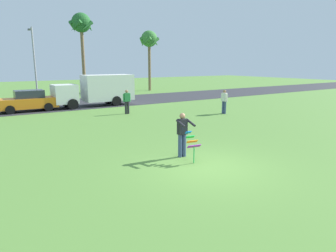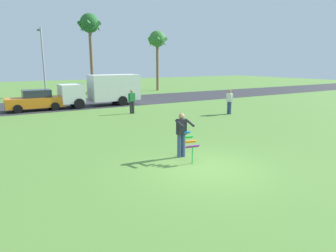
# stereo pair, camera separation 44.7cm
# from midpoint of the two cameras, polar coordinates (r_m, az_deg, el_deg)

# --- Properties ---
(ground_plane) EXTENTS (120.00, 120.00, 0.00)m
(ground_plane) POSITION_cam_midpoint_polar(r_m,az_deg,el_deg) (10.66, 6.35, -7.84)
(ground_plane) COLOR #568438
(road_strip) EXTENTS (120.00, 8.00, 0.01)m
(road_strip) POSITION_cam_midpoint_polar(r_m,az_deg,el_deg) (28.15, -19.82, 3.86)
(road_strip) COLOR #2D2D33
(road_strip) RESTS_ON ground
(person_kite_flyer) EXTENTS (0.57, 0.68, 1.73)m
(person_kite_flyer) POSITION_cam_midpoint_polar(r_m,az_deg,el_deg) (11.50, 1.67, -1.37)
(person_kite_flyer) COLOR #384772
(person_kite_flyer) RESTS_ON ground
(kite_held) EXTENTS (0.53, 0.69, 1.11)m
(kite_held) POSITION_cam_midpoint_polar(r_m,az_deg,el_deg) (10.97, 3.45, -3.15)
(kite_held) COLOR blue
(kite_held) RESTS_ON ground
(parked_car_orange) EXTENTS (4.21, 1.85, 1.60)m
(parked_car_orange) POSITION_cam_midpoint_polar(r_m,az_deg,el_deg) (25.14, -25.62, 4.29)
(parked_car_orange) COLOR orange
(parked_car_orange) RESTS_ON ground
(parked_truck_white_box) EXTENTS (6.70, 2.13, 2.62)m
(parked_truck_white_box) POSITION_cam_midpoint_polar(r_m,az_deg,el_deg) (26.40, -13.57, 6.82)
(parked_truck_white_box) COLOR silver
(parked_truck_white_box) RESTS_ON ground
(palm_tree_centre_far) EXTENTS (2.58, 2.71, 9.00)m
(palm_tree_centre_far) POSITION_cam_midpoint_polar(r_m,az_deg,el_deg) (35.86, -16.57, 17.74)
(palm_tree_centre_far) COLOR brown
(palm_tree_centre_far) RESTS_ON ground
(palm_tree_far_left) EXTENTS (2.58, 2.71, 7.78)m
(palm_tree_far_left) POSITION_cam_midpoint_polar(r_m,az_deg,el_deg) (40.66, -3.94, 15.84)
(palm_tree_far_left) COLOR brown
(palm_tree_far_left) RESTS_ON ground
(streetlight_pole) EXTENTS (0.24, 1.65, 7.00)m
(streetlight_pole) POSITION_cam_midpoint_polar(r_m,az_deg,el_deg) (32.67, -24.57, 11.55)
(streetlight_pole) COLOR #9E9EA3
(streetlight_pole) RESTS_ON ground
(person_walker_near) EXTENTS (0.27, 0.56, 1.73)m
(person_walker_near) POSITION_cam_midpoint_polar(r_m,az_deg,el_deg) (21.92, 10.11, 4.74)
(person_walker_near) COLOR #384772
(person_walker_near) RESTS_ON ground
(person_walker_far) EXTENTS (0.57, 0.25, 1.73)m
(person_walker_far) POSITION_cam_midpoint_polar(r_m,az_deg,el_deg) (21.77, -8.44, 4.75)
(person_walker_far) COLOR #26262B
(person_walker_far) RESTS_ON ground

